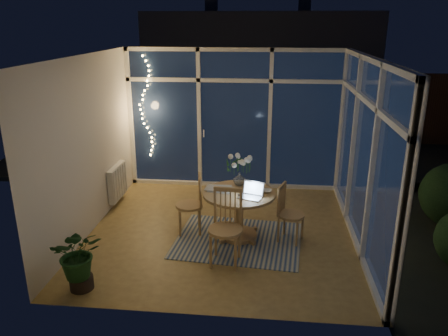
{
  "coord_description": "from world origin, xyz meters",
  "views": [
    {
      "loc": [
        0.62,
        -5.95,
        3.05
      ],
      "look_at": [
        -0.02,
        0.25,
        0.94
      ],
      "focal_mm": 35.0,
      "sensor_mm": 36.0,
      "label": 1
    }
  ],
  "objects_px": {
    "laptop": "(251,190)",
    "flower_vase": "(239,178)",
    "dining_table": "(239,215)",
    "potted_plant": "(79,260)",
    "chair_right": "(291,213)",
    "chair_front": "(225,228)",
    "chair_left": "(189,204)"
  },
  "relations": [
    {
      "from": "dining_table",
      "to": "chair_right",
      "type": "height_order",
      "value": "chair_right"
    },
    {
      "from": "chair_left",
      "to": "chair_right",
      "type": "xyz_separation_m",
      "value": [
        1.5,
        -0.12,
        -0.03
      ]
    },
    {
      "from": "dining_table",
      "to": "chair_front",
      "type": "height_order",
      "value": "chair_front"
    },
    {
      "from": "chair_left",
      "to": "chair_front",
      "type": "distance_m",
      "value": 1.05
    },
    {
      "from": "chair_front",
      "to": "flower_vase",
      "type": "xyz_separation_m",
      "value": [
        0.11,
        1.05,
        0.31
      ]
    },
    {
      "from": "dining_table",
      "to": "potted_plant",
      "type": "bearing_deg",
      "value": -139.9
    },
    {
      "from": "chair_left",
      "to": "laptop",
      "type": "relative_size",
      "value": 3.0
    },
    {
      "from": "dining_table",
      "to": "potted_plant",
      "type": "relative_size",
      "value": 1.38
    },
    {
      "from": "chair_right",
      "to": "potted_plant",
      "type": "distance_m",
      "value": 2.92
    },
    {
      "from": "chair_right",
      "to": "flower_vase",
      "type": "relative_size",
      "value": 4.12
    },
    {
      "from": "chair_right",
      "to": "laptop",
      "type": "bearing_deg",
      "value": 124.34
    },
    {
      "from": "flower_vase",
      "to": "dining_table",
      "type": "bearing_deg",
      "value": -86.52
    },
    {
      "from": "dining_table",
      "to": "flower_vase",
      "type": "bearing_deg",
      "value": 93.48
    },
    {
      "from": "dining_table",
      "to": "potted_plant",
      "type": "height_order",
      "value": "potted_plant"
    },
    {
      "from": "dining_table",
      "to": "flower_vase",
      "type": "xyz_separation_m",
      "value": [
        -0.02,
        0.3,
        0.46
      ]
    },
    {
      "from": "dining_table",
      "to": "laptop",
      "type": "bearing_deg",
      "value": -46.18
    },
    {
      "from": "dining_table",
      "to": "chair_right",
      "type": "distance_m",
      "value": 0.76
    },
    {
      "from": "chair_front",
      "to": "potted_plant",
      "type": "height_order",
      "value": "chair_front"
    },
    {
      "from": "dining_table",
      "to": "chair_right",
      "type": "bearing_deg",
      "value": -2.18
    },
    {
      "from": "dining_table",
      "to": "potted_plant",
      "type": "distance_m",
      "value": 2.32
    },
    {
      "from": "dining_table",
      "to": "laptop",
      "type": "distance_m",
      "value": 0.53
    },
    {
      "from": "dining_table",
      "to": "laptop",
      "type": "relative_size",
      "value": 3.41
    },
    {
      "from": "dining_table",
      "to": "chair_right",
      "type": "xyz_separation_m",
      "value": [
        0.75,
        -0.03,
        0.08
      ]
    },
    {
      "from": "potted_plant",
      "to": "chair_front",
      "type": "bearing_deg",
      "value": 24.43
    },
    {
      "from": "chair_front",
      "to": "laptop",
      "type": "distance_m",
      "value": 0.71
    },
    {
      "from": "chair_right",
      "to": "laptop",
      "type": "distance_m",
      "value": 0.72
    },
    {
      "from": "chair_right",
      "to": "chair_front",
      "type": "relative_size",
      "value": 0.85
    },
    {
      "from": "chair_front",
      "to": "chair_left",
      "type": "bearing_deg",
      "value": 131.43
    },
    {
      "from": "chair_left",
      "to": "laptop",
      "type": "xyz_separation_m",
      "value": [
        0.92,
        -0.27,
        0.36
      ]
    },
    {
      "from": "chair_left",
      "to": "chair_front",
      "type": "relative_size",
      "value": 0.9
    },
    {
      "from": "chair_right",
      "to": "chair_front",
      "type": "height_order",
      "value": "chair_front"
    },
    {
      "from": "laptop",
      "to": "flower_vase",
      "type": "height_order",
      "value": "laptop"
    }
  ]
}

